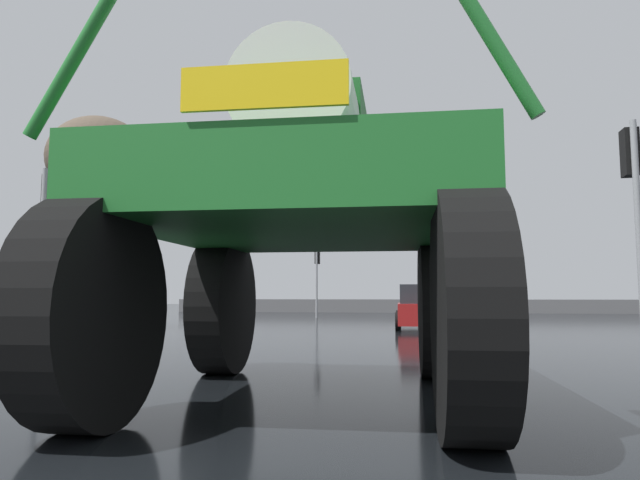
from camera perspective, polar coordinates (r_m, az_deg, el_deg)
ground_plane at (r=16.82m, az=5.01°, el=-9.44°), size 120.00×120.00×0.00m
oversize_sprayer at (r=6.54m, az=-1.26°, el=1.39°), size 4.37×5.79×4.39m
sedan_ahead at (r=20.35m, az=10.21°, el=-6.69°), size 1.99×4.16×1.52m
traffic_signal_near_left at (r=13.15m, az=-25.48°, el=1.99°), size 0.24×0.54×3.76m
traffic_signal_near_right at (r=11.35m, az=28.75°, el=4.74°), size 0.24×0.54×4.16m
traffic_signal_far_left at (r=29.40m, az=11.37°, el=-2.47°), size 0.24×0.55×3.67m
traffic_signal_far_right at (r=29.88m, az=-0.29°, el=-2.53°), size 0.24×0.55×3.74m
streetlight_far_left at (r=27.77m, az=-10.84°, el=0.79°), size 2.17×0.24×7.41m
bare_tree_left at (r=21.90m, az=-21.19°, el=7.33°), size 3.54×3.54×7.46m
roadside_barrier at (r=39.42m, az=7.98°, el=-6.54°), size 31.82×0.24×0.90m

